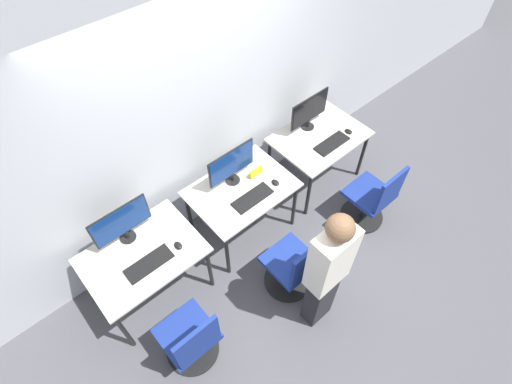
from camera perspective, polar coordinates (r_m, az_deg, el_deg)
The scene contains 19 objects.
ground_plane at distance 4.37m, azimuth 1.29°, elevation -8.18°, with size 20.00×20.00×0.00m, color #4C4C51.
wall_back at distance 3.74m, azimuth -7.39°, elevation 11.68°, with size 12.00×0.05×2.80m.
desk_left at distance 3.73m, azimuth -15.75°, elevation -9.20°, with size 1.02×0.74×0.71m.
monitor_left at distance 3.61m, azimuth -18.68°, elevation -4.22°, with size 0.53×0.15×0.41m.
keyboard_left at distance 3.59m, azimuth -15.04°, elevation -9.85°, with size 0.42×0.16×0.02m.
mouse_left at distance 3.61m, azimuth -11.06°, elevation -7.51°, with size 0.06×0.09×0.03m.
office_chair_left at distance 3.63m, azimuth -9.18°, elevation -20.26°, with size 0.48×0.48×0.89m.
desk_center at distance 4.01m, azimuth -2.09°, elevation -0.17°, with size 1.02×0.74×0.71m.
monitor_center at distance 3.84m, azimuth -3.52°, elevation 3.89°, with size 0.53×0.15×0.41m.
keyboard_center at distance 3.85m, azimuth -0.51°, elevation -0.84°, with size 0.42×0.16×0.02m.
mouse_center at distance 3.97m, azimuth 2.80°, elevation 1.37°, with size 0.06×0.09×0.03m.
office_chair_center at distance 3.87m, azimuth 5.40°, elevation -10.71°, with size 0.48×0.48×0.89m.
person_center at distance 3.31m, azimuth 10.18°, elevation -11.04°, with size 0.36×0.21×1.60m.
desk_right at distance 4.56m, azimuth 9.00°, elevation 7.21°, with size 1.02×0.74×0.71m.
monitor_right at distance 4.44m, azimuth 7.64°, elevation 11.42°, with size 0.53×0.15×0.41m.
keyboard_right at distance 4.42m, azimuth 10.77°, elevation 6.83°, with size 0.42×0.16×0.02m.
mouse_right at distance 4.59m, azimuth 13.09°, elevation 8.45°, with size 0.06×0.09×0.03m.
office_chair_right at distance 4.47m, azimuth 16.22°, elevation -1.13°, with size 0.48×0.48×0.89m.
placard_center at distance 4.02m, azimuth -0.03°, elevation 2.84°, with size 0.16×0.03×0.08m.
Camera 1 is at (-1.52, -1.59, 3.78)m, focal length 28.00 mm.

